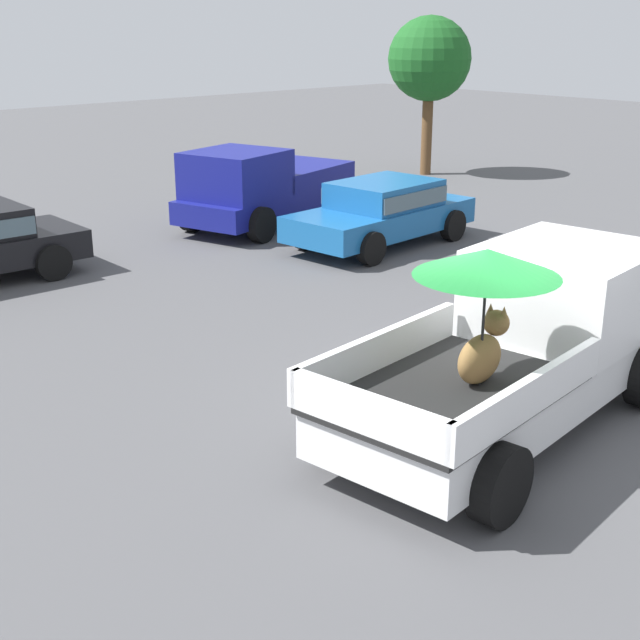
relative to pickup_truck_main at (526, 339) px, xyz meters
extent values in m
plane|color=#4C4C4F|center=(-0.43, -0.04, -0.99)|extent=(80.00, 80.00, 0.00)
cylinder|color=black|center=(1.20, 1.13, -0.59)|extent=(0.83, 0.37, 0.80)
cylinder|color=black|center=(-2.27, 0.74, -0.59)|extent=(0.83, 0.37, 0.80)
cylinder|color=black|center=(-2.06, -1.20, -0.59)|extent=(0.83, 0.37, 0.80)
cube|color=white|center=(-0.43, -0.04, -0.42)|extent=(5.17, 2.34, 0.50)
cube|color=white|center=(0.97, 0.12, 0.37)|extent=(2.29, 2.08, 1.08)
cube|color=#4C606B|center=(1.96, 0.23, 0.57)|extent=(0.25, 1.72, 0.64)
cube|color=black|center=(-1.57, -0.16, -0.14)|extent=(2.99, 2.14, 0.06)
cube|color=white|center=(-1.67, 0.75, 0.09)|extent=(2.79, 0.41, 0.40)
cube|color=white|center=(-1.47, -1.08, 0.09)|extent=(2.79, 0.41, 0.40)
cube|color=white|center=(-2.91, -0.31, 0.09)|extent=(0.30, 1.84, 0.40)
ellipsoid|color=olive|center=(-1.19, -0.25, 0.15)|extent=(0.71, 0.39, 0.52)
sphere|color=olive|center=(-0.89, -0.21, 0.47)|extent=(0.31, 0.31, 0.28)
cone|color=olive|center=(-0.90, -0.13, 0.61)|extent=(0.10, 0.10, 0.12)
cone|color=olive|center=(-0.88, -0.29, 0.61)|extent=(0.10, 0.10, 0.12)
cylinder|color=black|center=(-1.24, -0.30, 0.50)|extent=(0.03, 0.03, 1.22)
cone|color=#19722D|center=(-1.24, -0.30, 1.21)|extent=(1.65, 1.65, 0.28)
cylinder|color=black|center=(3.15, 8.79, -0.61)|extent=(0.80, 0.45, 0.76)
cylinder|color=black|center=(2.66, 10.62, -0.61)|extent=(0.80, 0.45, 0.76)
cylinder|color=black|center=(6.24, 9.61, -0.61)|extent=(0.80, 0.45, 0.76)
cylinder|color=black|center=(5.75, 11.45, -0.61)|extent=(0.80, 0.45, 0.76)
cube|color=navy|center=(4.45, 10.12, -0.44)|extent=(5.10, 2.97, 0.50)
cube|color=navy|center=(3.29, 9.81, 0.31)|extent=(2.30, 2.23, 1.00)
cube|color=navy|center=(5.41, 10.38, 0.01)|extent=(3.07, 2.43, 0.40)
cylinder|color=black|center=(-1.40, 9.13, -0.66)|extent=(0.67, 0.24, 0.66)
cylinder|color=black|center=(-1.35, 10.89, -0.66)|extent=(0.67, 0.24, 0.66)
cylinder|color=black|center=(3.56, 5.96, -0.66)|extent=(0.67, 0.27, 0.66)
cylinder|color=black|center=(3.43, 7.71, -0.66)|extent=(0.67, 0.27, 0.66)
cylinder|color=black|center=(6.25, 6.16, -0.66)|extent=(0.67, 0.27, 0.66)
cylinder|color=black|center=(6.12, 7.91, -0.66)|extent=(0.67, 0.27, 0.66)
cube|color=#195999|center=(4.84, 6.94, -0.44)|extent=(4.42, 2.07, 0.52)
cube|color=#195999|center=(4.94, 6.94, 0.06)|extent=(2.21, 1.75, 0.56)
cube|color=#4C606B|center=(4.94, 6.94, 0.06)|extent=(2.16, 1.83, 0.32)
cylinder|color=brown|center=(12.21, 12.11, 0.27)|extent=(0.32, 0.32, 2.52)
sphere|color=#19561E|center=(12.21, 12.11, 2.38)|extent=(2.44, 2.44, 2.44)
camera|label=1|loc=(-8.14, -5.38, 3.50)|focal=49.14mm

